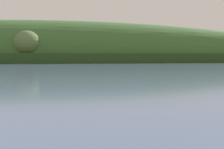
# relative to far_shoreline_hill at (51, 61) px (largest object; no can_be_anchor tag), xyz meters

# --- Properties ---
(far_shoreline_hill) EXTENTS (531.26, 105.77, 55.36)m
(far_shoreline_hill) POSITION_rel_far_shoreline_hill_xyz_m (0.00, 0.00, 0.00)
(far_shoreline_hill) COLOR #27431B
(far_shoreline_hill) RESTS_ON ground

